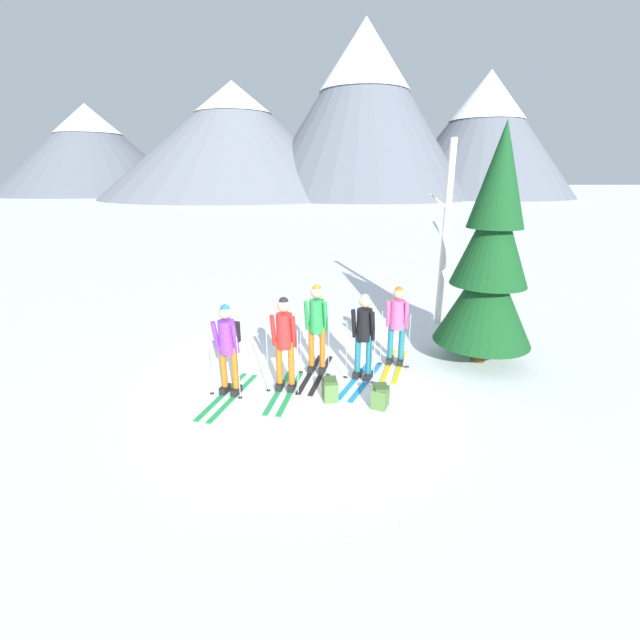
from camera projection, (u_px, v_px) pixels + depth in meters
ground_plane at (308, 378)px, 8.22m from camera, size 400.00×400.00×0.00m
skier_in_purple at (228, 345)px, 7.35m from camera, size 0.86×1.79×1.65m
skier_in_red at (284, 341)px, 7.46m from camera, size 0.67×1.69×1.73m
skier_in_green at (317, 324)px, 8.17m from camera, size 0.78×1.79×1.77m
skier_in_black at (364, 334)px, 7.91m from camera, size 1.07×1.69×1.67m
skier_in_pink at (397, 322)px, 8.56m from camera, size 0.85×1.66×1.64m
pine_tree_near at (490, 260)px, 8.33m from camera, size 1.91×1.91×4.62m
birch_tree_tall at (445, 236)px, 10.58m from camera, size 0.59×0.24×4.50m
backpack_on_snow_front at (330, 389)px, 7.39m from camera, size 0.27×0.34×0.38m
backpack_on_snow_beside at (380, 396)px, 7.16m from camera, size 0.35×0.39×0.38m
mountain_ridge_distant at (282, 132)px, 78.40m from camera, size 113.00×58.32×27.85m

